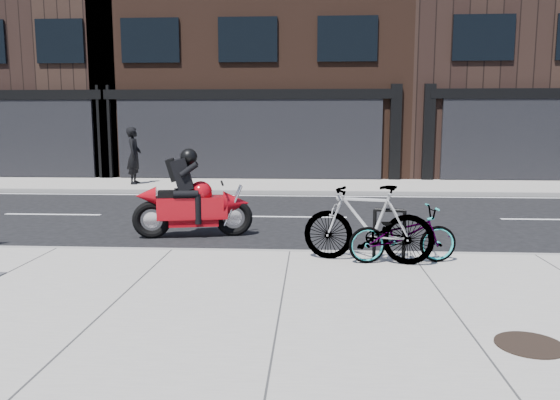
# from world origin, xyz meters

# --- Properties ---
(ground) EXTENTS (120.00, 120.00, 0.00)m
(ground) POSITION_xyz_m (0.00, 0.00, 0.00)
(ground) COLOR black
(ground) RESTS_ON ground
(sidewalk_near) EXTENTS (60.00, 6.00, 0.13)m
(sidewalk_near) POSITION_xyz_m (0.00, -5.00, 0.07)
(sidewalk_near) COLOR gray
(sidewalk_near) RESTS_ON ground
(sidewalk_far) EXTENTS (60.00, 3.50, 0.13)m
(sidewalk_far) POSITION_xyz_m (0.00, 7.75, 0.07)
(sidewalk_far) COLOR gray
(sidewalk_far) RESTS_ON ground
(building_midwest) EXTENTS (10.00, 10.00, 12.00)m
(building_midwest) POSITION_xyz_m (-12.00, 14.50, 6.00)
(building_midwest) COLOR black
(building_midwest) RESTS_ON ground
(building_center) EXTENTS (12.00, 10.00, 14.50)m
(building_center) POSITION_xyz_m (-2.00, 14.50, 7.25)
(building_center) COLOR black
(building_center) RESTS_ON ground
(building_mideast) EXTENTS (12.00, 10.00, 12.50)m
(building_mideast) POSITION_xyz_m (10.00, 14.50, 6.25)
(building_mideast) COLOR black
(building_mideast) RESTS_ON ground
(bike_rack) EXTENTS (0.49, 0.15, 0.84)m
(bike_rack) POSITION_xyz_m (1.55, -2.60, 0.62)
(bike_rack) COLOR black
(bike_rack) RESTS_ON sidewalk_near
(bicycle_front) EXTENTS (1.73, 0.80, 0.88)m
(bicycle_front) POSITION_xyz_m (1.75, -2.60, 0.57)
(bicycle_front) COLOR gray
(bicycle_front) RESTS_ON sidewalk_near
(bicycle_rear) EXTENTS (2.08, 1.03, 1.20)m
(bicycle_rear) POSITION_xyz_m (1.22, -2.60, 0.73)
(bicycle_rear) COLOR gray
(bicycle_rear) RESTS_ON sidewalk_near
(motorcycle) EXTENTS (2.35, 0.82, 1.77)m
(motorcycle) POSITION_xyz_m (-1.88, -0.34, 0.72)
(motorcycle) COLOR black
(motorcycle) RESTS_ON ground
(pedestrian) EXTENTS (0.53, 0.75, 1.94)m
(pedestrian) POSITION_xyz_m (-5.72, 7.49, 1.10)
(pedestrian) COLOR black
(pedestrian) RESTS_ON sidewalk_far
(manhole_cover) EXTENTS (0.69, 0.69, 0.02)m
(manhole_cover) POSITION_xyz_m (2.49, -5.70, 0.14)
(manhole_cover) COLOR black
(manhole_cover) RESTS_ON sidewalk_near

